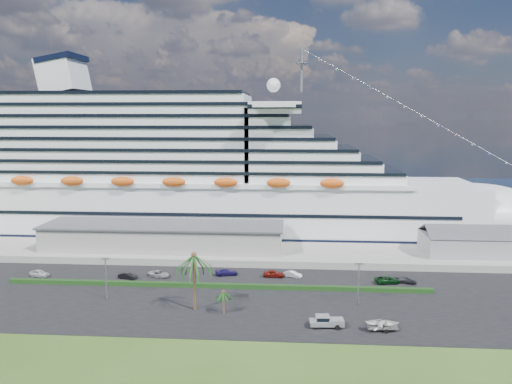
# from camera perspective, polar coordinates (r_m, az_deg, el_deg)

# --- Properties ---
(ground) EXTENTS (420.00, 420.00, 0.00)m
(ground) POSITION_cam_1_polar(r_m,az_deg,el_deg) (89.43, -0.99, -14.49)
(ground) COLOR #33511B
(ground) RESTS_ON ground
(asphalt_lot) EXTENTS (140.00, 38.00, 0.12)m
(asphalt_lot) POSITION_cam_1_polar(r_m,az_deg,el_deg) (99.58, -0.42, -11.98)
(asphalt_lot) COLOR black
(asphalt_lot) RESTS_ON ground
(wharf) EXTENTS (240.00, 20.00, 1.80)m
(wharf) POSITION_cam_1_polar(r_m,az_deg,el_deg) (126.84, 0.61, -7.01)
(wharf) COLOR gray
(wharf) RESTS_ON ground
(water) EXTENTS (420.00, 160.00, 0.02)m
(water) POSITION_cam_1_polar(r_m,az_deg,el_deg) (214.93, 2.06, -0.77)
(water) COLOR black
(water) RESTS_ON ground
(cruise_ship) EXTENTS (191.00, 38.00, 54.00)m
(cruise_ship) POSITION_cam_1_polar(r_m,az_deg,el_deg) (149.87, -7.07, 1.51)
(cruise_ship) COLOR silver
(cruise_ship) RESTS_ON ground
(terminal_building) EXTENTS (61.00, 15.00, 6.30)m
(terminal_building) POSITION_cam_1_polar(r_m,az_deg,el_deg) (129.67, -10.52, -4.94)
(terminal_building) COLOR gray
(terminal_building) RESTS_ON wharf
(port_shed) EXTENTS (24.00, 12.31, 7.37)m
(port_shed) POSITION_cam_1_polar(r_m,az_deg,el_deg) (133.43, 23.62, -5.41)
(port_shed) COLOR gray
(port_shed) RESTS_ON wharf
(hedge) EXTENTS (88.00, 1.10, 0.90)m
(hedge) POSITION_cam_1_polar(r_m,az_deg,el_deg) (104.96, -4.64, -10.61)
(hedge) COLOR black
(hedge) RESTS_ON asphalt_lot
(lamp_post_left) EXTENTS (1.60, 0.35, 8.27)m
(lamp_post_left) POSITION_cam_1_polar(r_m,az_deg,el_deg) (101.09, -16.79, -8.87)
(lamp_post_left) COLOR gray
(lamp_post_left) RESTS_ON asphalt_lot
(lamp_post_right) EXTENTS (1.60, 0.35, 8.27)m
(lamp_post_right) POSITION_cam_1_polar(r_m,az_deg,el_deg) (95.56, 11.65, -9.70)
(lamp_post_right) COLOR gray
(lamp_post_right) RESTS_ON asphalt_lot
(palm_tall) EXTENTS (8.82, 8.82, 11.13)m
(palm_tall) POSITION_cam_1_polar(r_m,az_deg,el_deg) (91.39, -7.10, -7.90)
(palm_tall) COLOR #47301E
(palm_tall) RESTS_ON ground
(palm_short) EXTENTS (3.53, 3.53, 4.56)m
(palm_short) POSITION_cam_1_polar(r_m,az_deg,el_deg) (90.86, -3.74, -11.64)
(palm_short) COLOR #47301E
(palm_short) RESTS_ON ground
(parked_car_0) EXTENTS (4.88, 2.89, 1.56)m
(parked_car_0) POSITION_cam_1_polar(r_m,az_deg,el_deg) (121.03, -23.49, -8.52)
(parked_car_0) COLOR silver
(parked_car_0) RESTS_ON asphalt_lot
(parked_car_1) EXTENTS (4.36, 2.33, 1.37)m
(parked_car_1) POSITION_cam_1_polar(r_m,az_deg,el_deg) (113.37, -14.44, -9.26)
(parked_car_1) COLOR black
(parked_car_1) RESTS_ON asphalt_lot
(parked_car_2) EXTENTS (5.39, 3.96, 1.36)m
(parked_car_2) POSITION_cam_1_polar(r_m,az_deg,el_deg) (113.23, -11.06, -9.17)
(parked_car_2) COLOR #A2A4AB
(parked_car_2) RESTS_ON asphalt_lot
(parked_car_3) EXTENTS (5.27, 3.08, 1.44)m
(parked_car_3) POSITION_cam_1_polar(r_m,az_deg,el_deg) (112.41, -3.41, -9.13)
(parked_car_3) COLOR #1E1750
(parked_car_3) RESTS_ON asphalt_lot
(parked_car_4) EXTENTS (4.64, 1.95, 1.57)m
(parked_car_4) POSITION_cam_1_polar(r_m,az_deg,el_deg) (111.03, 2.04, -9.32)
(parked_car_4) COLOR maroon
(parked_car_4) RESTS_ON asphalt_lot
(parked_car_5) EXTENTS (4.25, 2.82, 1.32)m
(parked_car_5) POSITION_cam_1_polar(r_m,az_deg,el_deg) (111.26, 4.21, -9.36)
(parked_car_5) COLOR #B4B8BC
(parked_car_5) RESTS_ON asphalt_lot
(parked_car_6) EXTENTS (5.64, 3.24, 1.48)m
(parked_car_6) POSITION_cam_1_polar(r_m,az_deg,el_deg) (110.63, 14.80, -9.70)
(parked_car_6) COLOR #0C3313
(parked_car_6) RESTS_ON asphalt_lot
(parked_car_7) EXTENTS (4.56, 3.08, 1.23)m
(parked_car_7) POSITION_cam_1_polar(r_m,az_deg,el_deg) (111.81, 16.79, -9.65)
(parked_car_7) COLOR black
(parked_car_7) RESTS_ON asphalt_lot
(pickup_truck) EXTENTS (5.83, 2.46, 2.02)m
(pickup_truck) POSITION_cam_1_polar(r_m,az_deg,el_deg) (86.98, 8.02, -14.38)
(pickup_truck) COLOR black
(pickup_truck) RESTS_ON asphalt_lot
(boat_trailer) EXTENTS (6.47, 4.45, 1.83)m
(boat_trailer) POSITION_cam_1_polar(r_m,az_deg,el_deg) (87.36, 14.27, -14.40)
(boat_trailer) COLOR gray
(boat_trailer) RESTS_ON asphalt_lot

